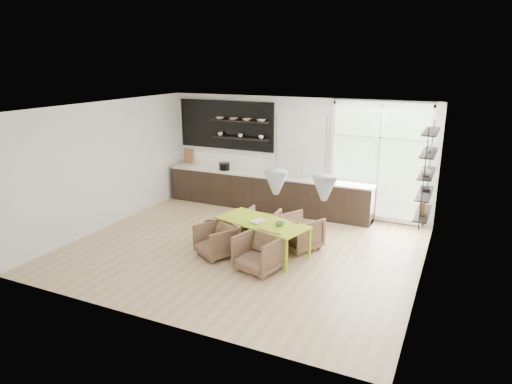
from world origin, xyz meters
The scene contains 11 objects.
room centered at (0.58, 1.10, 1.46)m, with size 7.02×6.01×2.91m.
kitchen_run centered at (-0.70, 2.69, 0.60)m, with size 5.54×0.69×2.75m.
right_shelving centered at (3.36, 1.17, 1.65)m, with size 0.26×1.22×1.90m.
dining_table centered at (0.47, -0.04, 0.64)m, with size 2.04×1.32×0.69m.
armchair_back_left centered at (0.11, 0.75, 0.32)m, with size 0.69×0.71×0.65m, color brown.
armchair_back_right centered at (1.07, 0.54, 0.36)m, with size 0.76×0.78×0.71m, color brown.
armchair_front_left centered at (-0.31, -0.53, 0.32)m, with size 0.69×0.71×0.65m, color brown.
armchair_front_right centered at (0.74, -0.76, 0.35)m, with size 0.75×0.78×0.71m, color brown.
wire_stool centered at (-0.82, 0.14, 0.27)m, with size 0.33×0.33×0.42m.
table_book centered at (0.29, -0.05, 0.70)m, with size 0.23×0.31×0.03m, color white.
table_bowl centered at (0.87, -0.08, 0.71)m, with size 0.18×0.18×0.06m, color #4A7D4F.
Camera 1 is at (3.97, -7.84, 3.78)m, focal length 32.00 mm.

